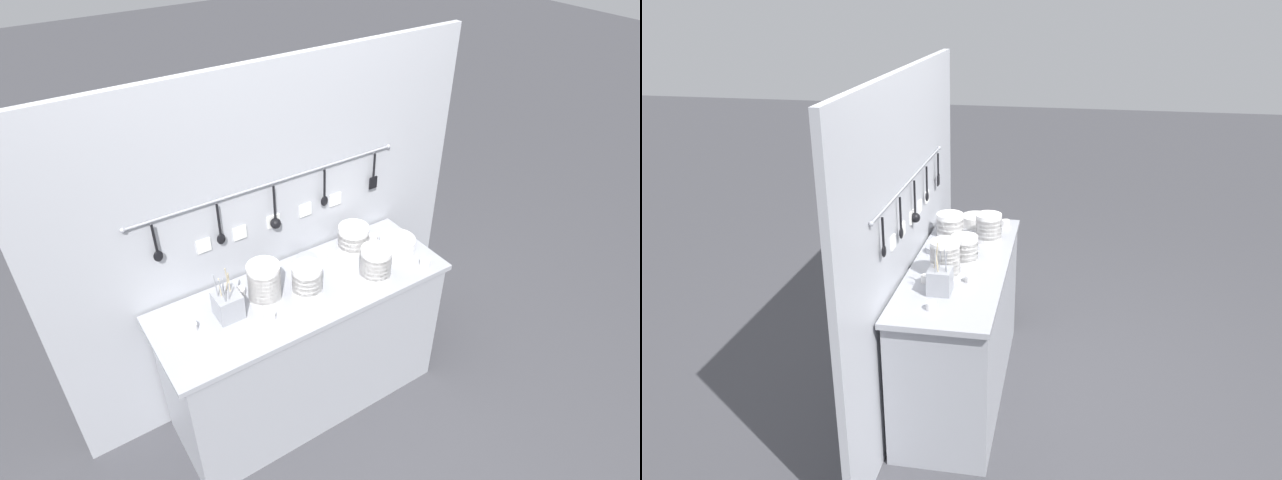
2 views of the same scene
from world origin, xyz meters
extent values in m
plane|color=#424247|center=(0.00, 0.00, 0.00)|extent=(20.00, 20.00, 0.00)
cube|color=#9EA0A8|center=(0.00, 0.00, 0.83)|extent=(1.52, 0.54, 0.03)
cube|color=#9EA0A8|center=(0.00, 0.00, 0.41)|extent=(1.46, 0.51, 0.81)
cube|color=#A8AAB2|center=(0.00, 0.30, 0.95)|extent=(2.32, 0.04, 1.91)
cylinder|color=#93969E|center=(0.00, 0.27, 1.33)|extent=(1.44, 0.01, 0.01)
sphere|color=#93969E|center=(-0.72, 0.27, 1.33)|extent=(0.02, 0.02, 0.02)
sphere|color=#93969E|center=(0.72, 0.27, 1.33)|extent=(0.02, 0.02, 0.02)
cylinder|color=black|center=(-0.60, 0.26, 1.24)|extent=(0.01, 0.01, 0.14)
ellipsoid|color=black|center=(-0.60, 0.26, 1.15)|extent=(0.04, 0.02, 0.06)
cylinder|color=#93969E|center=(-0.60, 0.27, 1.32)|extent=(0.00, 0.01, 0.02)
cylinder|color=black|center=(-0.30, 0.26, 1.23)|extent=(0.01, 0.01, 0.17)
ellipsoid|color=black|center=(-0.30, 0.26, 1.12)|extent=(0.04, 0.02, 0.06)
cylinder|color=#93969E|center=(-0.30, 0.27, 1.32)|extent=(0.01, 0.01, 0.02)
cylinder|color=black|center=(0.00, 0.26, 1.22)|extent=(0.01, 0.01, 0.20)
sphere|color=black|center=(0.00, 0.26, 1.10)|extent=(0.06, 0.06, 0.06)
cylinder|color=#93969E|center=(0.00, 0.27, 1.32)|extent=(0.01, 0.01, 0.02)
cylinder|color=black|center=(0.30, 0.26, 1.23)|extent=(0.01, 0.01, 0.16)
ellipsoid|color=black|center=(0.30, 0.26, 1.13)|extent=(0.04, 0.02, 0.06)
cylinder|color=#93969E|center=(0.30, 0.27, 1.32)|extent=(0.01, 0.01, 0.02)
cylinder|color=black|center=(0.62, 0.26, 1.24)|extent=(0.01, 0.01, 0.15)
cube|color=black|center=(0.62, 0.26, 1.14)|extent=(0.05, 0.01, 0.07)
cylinder|color=#93969E|center=(0.62, 0.27, 1.32)|extent=(0.00, 0.01, 0.02)
cube|color=white|center=(-0.38, 0.28, 1.10)|extent=(0.07, 0.01, 0.07)
cube|color=white|center=(-0.19, 0.28, 1.10)|extent=(0.07, 0.01, 0.07)
cube|color=white|center=(0.00, 0.28, 1.10)|extent=(0.07, 0.01, 0.07)
cube|color=white|center=(0.19, 0.28, 1.10)|extent=(0.07, 0.01, 0.07)
cube|color=white|center=(0.38, 0.28, 1.10)|extent=(0.07, 0.01, 0.07)
cylinder|color=white|center=(0.01, -0.02, 0.87)|extent=(0.15, 0.15, 0.05)
cylinder|color=white|center=(0.01, -0.02, 0.90)|extent=(0.15, 0.15, 0.05)
cylinder|color=white|center=(0.01, -0.02, 0.92)|extent=(0.15, 0.15, 0.05)
cylinder|color=white|center=(0.01, -0.02, 0.95)|extent=(0.15, 0.15, 0.05)
cylinder|color=white|center=(0.01, -0.02, 0.98)|extent=(0.15, 0.15, 0.05)
cylinder|color=white|center=(0.41, 0.14, 0.87)|extent=(0.17, 0.17, 0.05)
cylinder|color=white|center=(0.41, 0.14, 0.90)|extent=(0.17, 0.17, 0.05)
cylinder|color=white|center=(0.41, 0.14, 0.93)|extent=(0.17, 0.17, 0.05)
cylinder|color=white|center=(0.41, 0.14, 0.96)|extent=(0.17, 0.17, 0.05)
cylinder|color=white|center=(-0.19, 0.05, 0.87)|extent=(0.16, 0.16, 0.04)
cylinder|color=white|center=(-0.19, 0.05, 0.89)|extent=(0.16, 0.16, 0.04)
cylinder|color=white|center=(-0.19, 0.05, 0.91)|extent=(0.16, 0.16, 0.04)
cylinder|color=white|center=(-0.19, 0.05, 0.93)|extent=(0.16, 0.16, 0.04)
cylinder|color=white|center=(-0.19, 0.05, 0.96)|extent=(0.16, 0.16, 0.04)
cylinder|color=white|center=(-0.19, 0.05, 0.98)|extent=(0.16, 0.16, 0.04)
cylinder|color=white|center=(-0.19, 0.05, 1.00)|extent=(0.16, 0.16, 0.04)
cylinder|color=white|center=(-0.19, 0.05, 1.03)|extent=(0.16, 0.16, 0.04)
cylinder|color=white|center=(0.37, -0.11, 0.87)|extent=(0.16, 0.16, 0.05)
cylinder|color=white|center=(0.37, -0.11, 0.89)|extent=(0.16, 0.16, 0.05)
cylinder|color=white|center=(0.37, -0.11, 0.92)|extent=(0.16, 0.16, 0.05)
cylinder|color=white|center=(0.37, -0.11, 0.94)|extent=(0.16, 0.16, 0.05)
cylinder|color=white|center=(0.37, -0.11, 0.97)|extent=(0.16, 0.16, 0.05)
cylinder|color=white|center=(0.37, -0.11, 0.99)|extent=(0.16, 0.16, 0.05)
cylinder|color=white|center=(0.61, 0.01, 0.85)|extent=(0.19, 0.19, 0.01)
cylinder|color=white|center=(0.61, 0.01, 0.86)|extent=(0.19, 0.19, 0.01)
cylinder|color=white|center=(0.61, 0.01, 0.87)|extent=(0.19, 0.19, 0.01)
cylinder|color=white|center=(0.61, 0.01, 0.87)|extent=(0.19, 0.19, 0.01)
cylinder|color=white|center=(0.61, 0.01, 0.88)|extent=(0.19, 0.19, 0.01)
cylinder|color=white|center=(0.61, 0.01, 0.89)|extent=(0.19, 0.19, 0.01)
cylinder|color=white|center=(0.61, 0.01, 0.90)|extent=(0.19, 0.19, 0.01)
cylinder|color=white|center=(0.61, 0.01, 0.91)|extent=(0.19, 0.19, 0.01)
cylinder|color=#93969E|center=(0.13, 0.18, 0.86)|extent=(0.11, 0.11, 0.03)
cube|color=#93969E|center=(-0.39, 0.04, 0.91)|extent=(0.12, 0.12, 0.13)
cylinder|color=#C6B793|center=(-0.36, 0.06, 0.99)|extent=(0.01, 0.03, 0.16)
cylinder|color=#93969E|center=(-0.40, 0.04, 0.99)|extent=(0.01, 0.03, 0.17)
cylinder|color=#93969E|center=(-0.39, 0.01, 0.99)|extent=(0.01, 0.02, 0.16)
cylinder|color=#93969E|center=(-0.42, 0.00, 1.01)|extent=(0.03, 0.02, 0.19)
cylinder|color=#93969E|center=(-0.43, 0.05, 1.01)|extent=(0.02, 0.01, 0.20)
cylinder|color=#C6B793|center=(-0.37, 0.06, 1.01)|extent=(0.03, 0.03, 0.21)
cylinder|color=#C6B793|center=(-0.41, 0.04, 0.99)|extent=(0.01, 0.03, 0.16)
cylinder|color=#C6B793|center=(-0.37, 0.07, 0.99)|extent=(0.02, 0.03, 0.16)
cylinder|color=white|center=(0.64, -0.19, 0.86)|extent=(0.05, 0.05, 0.04)
cylinder|color=white|center=(-0.24, -0.09, 0.86)|extent=(0.05, 0.05, 0.04)
cylinder|color=white|center=(-0.28, 0.14, 0.86)|extent=(0.05, 0.05, 0.04)
cylinder|color=white|center=(0.26, 0.13, 0.86)|extent=(0.05, 0.05, 0.04)
cylinder|color=white|center=(0.55, 0.14, 0.86)|extent=(0.05, 0.05, 0.04)
cylinder|color=white|center=(-0.57, 0.04, 0.86)|extent=(0.05, 0.05, 0.04)
camera|label=1|loc=(-1.04, -1.72, 2.62)|focal=30.00mm
camera|label=2|loc=(-3.18, -0.57, 2.28)|focal=35.00mm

